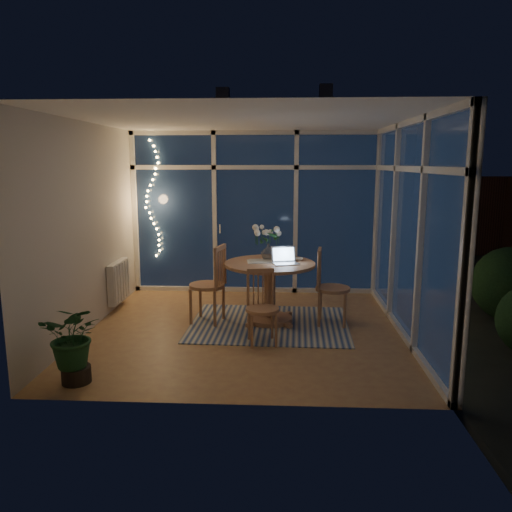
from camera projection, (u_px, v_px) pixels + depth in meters
name	position (u px, v px, depth m)	size (l,w,h in m)	color
floor	(247.00, 330.00, 6.36)	(4.00, 4.00, 0.00)	#9B6644
ceiling	(246.00, 120.00, 5.88)	(4.00, 4.00, 0.00)	white
wall_back	(255.00, 213.00, 8.08)	(4.00, 0.04, 2.60)	beige
wall_front	(230.00, 260.00, 4.16)	(4.00, 0.04, 2.60)	beige
wall_left	(87.00, 228.00, 6.22)	(0.04, 4.00, 2.60)	beige
wall_right	(412.00, 230.00, 6.02)	(0.04, 4.00, 2.60)	beige
window_wall_back	(255.00, 213.00, 8.05)	(4.00, 0.10, 2.60)	silver
window_wall_right	(408.00, 230.00, 6.02)	(0.10, 4.00, 2.60)	silver
radiator	(119.00, 281.00, 7.27)	(0.10, 0.70, 0.58)	silver
fairy_lights	(152.00, 199.00, 8.01)	(0.24, 0.10, 1.85)	#FFC666
garden_patio	(284.00, 260.00, 11.25)	(12.00, 6.00, 0.10)	black
garden_fence	(263.00, 215.00, 11.59)	(11.00, 0.08, 1.80)	#321B12
neighbour_roof	(278.00, 159.00, 14.28)	(7.00, 3.00, 2.20)	#373942
garden_shrubs	(218.00, 249.00, 9.66)	(0.90, 0.90, 0.90)	black
rug	(269.00, 324.00, 6.58)	(2.06, 1.65, 0.01)	beige
dining_table	(270.00, 293.00, 6.61)	(1.19, 1.19, 0.81)	#B0714F
chair_left	(207.00, 284.00, 6.57)	(0.49, 0.49, 1.06)	#B0714F
chair_right	(333.00, 287.00, 6.49)	(0.47, 0.47, 1.02)	#B0714F
chair_front	(262.00, 307.00, 5.79)	(0.41, 0.41, 0.89)	#B0714F
laptop	(286.00, 255.00, 6.41)	(0.32, 0.28, 0.24)	silver
flower_vase	(268.00, 252.00, 6.73)	(0.20, 0.20, 0.21)	silver
bowl	(298.00, 259.00, 6.67)	(0.15, 0.15, 0.04)	white
newspapers	(263.00, 261.00, 6.60)	(0.36, 0.28, 0.01)	beige
phone	(279.00, 265.00, 6.36)	(0.10, 0.05, 0.01)	black
potted_plant	(74.00, 345.00, 4.77)	(0.54, 0.47, 0.76)	#194621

